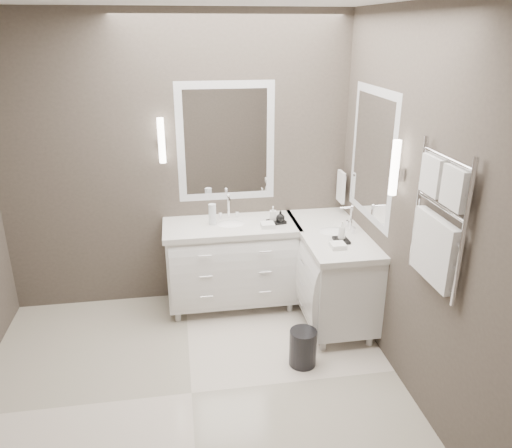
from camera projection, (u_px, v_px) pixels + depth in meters
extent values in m
cube|color=silver|center=(192.00, 393.00, 3.71)|extent=(3.20, 3.00, 0.01)
cube|color=#4A423B|center=(178.00, 165.00, 4.59)|extent=(3.20, 0.01, 2.70)
cube|color=#4A423B|center=(191.00, 373.00, 1.83)|extent=(3.20, 0.01, 2.70)
cube|color=#4A423B|center=(415.00, 211.00, 3.45)|extent=(0.01, 3.00, 2.70)
cube|color=white|center=(232.00, 263.00, 4.73)|extent=(1.20, 0.55, 0.70)
cube|color=silver|center=(231.00, 226.00, 4.60)|extent=(1.24, 0.59, 0.05)
ellipsoid|color=white|center=(231.00, 228.00, 4.60)|extent=(0.36, 0.28, 0.12)
cylinder|color=white|center=(229.00, 207.00, 4.69)|extent=(0.02, 0.02, 0.22)
cube|color=white|center=(330.00, 271.00, 4.57)|extent=(0.55, 1.20, 0.70)
cube|color=silver|center=(333.00, 234.00, 4.43)|extent=(0.59, 1.24, 0.05)
ellipsoid|color=white|center=(333.00, 235.00, 4.43)|extent=(0.36, 0.28, 0.12)
cylinder|color=white|center=(351.00, 219.00, 4.40)|extent=(0.02, 0.02, 0.22)
cube|color=white|center=(226.00, 142.00, 4.57)|extent=(0.90, 0.02, 1.10)
cube|color=white|center=(226.00, 142.00, 4.57)|extent=(0.77, 0.02, 0.96)
cube|color=white|center=(372.00, 155.00, 4.11)|extent=(0.02, 0.90, 1.10)
cube|color=white|center=(372.00, 155.00, 4.11)|extent=(0.02, 0.90, 0.96)
cube|color=white|center=(162.00, 146.00, 4.43)|extent=(0.05, 0.05, 0.10)
cylinder|color=white|center=(161.00, 141.00, 4.41)|extent=(0.06, 0.06, 0.40)
cube|color=white|center=(394.00, 175.00, 3.57)|extent=(0.05, 0.05, 0.10)
cylinder|color=white|center=(395.00, 168.00, 3.55)|extent=(0.06, 0.06, 0.40)
cylinder|color=white|center=(343.00, 173.00, 4.73)|extent=(0.02, 0.22, 0.02)
cube|color=white|center=(341.00, 187.00, 4.78)|extent=(0.03, 0.17, 0.30)
cylinder|color=white|center=(464.00, 235.00, 2.79)|extent=(0.03, 0.03, 0.90)
cylinder|color=white|center=(418.00, 203.00, 3.29)|extent=(0.03, 0.03, 0.90)
cube|color=white|center=(455.00, 188.00, 2.84)|extent=(0.06, 0.22, 0.24)
cube|color=white|center=(433.00, 176.00, 3.07)|extent=(0.06, 0.22, 0.24)
cube|color=white|center=(434.00, 249.00, 3.12)|extent=(0.06, 0.46, 0.42)
cylinder|color=black|center=(303.00, 348.00, 3.98)|extent=(0.23, 0.23, 0.31)
cube|color=black|center=(276.00, 222.00, 4.60)|extent=(0.18, 0.15, 0.02)
cube|color=black|center=(341.00, 240.00, 4.20)|extent=(0.12, 0.16, 0.02)
cylinder|color=silver|center=(212.00, 214.00, 4.54)|extent=(0.08, 0.08, 0.19)
imported|color=white|center=(273.00, 213.00, 4.59)|extent=(0.07, 0.07, 0.13)
imported|color=black|center=(280.00, 216.00, 4.56)|extent=(0.09, 0.09, 0.10)
imported|color=white|center=(342.00, 230.00, 4.17)|extent=(0.06, 0.07, 0.16)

